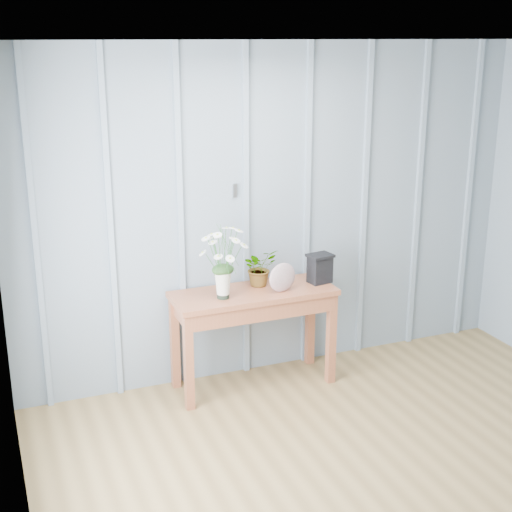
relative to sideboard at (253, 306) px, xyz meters
name	(u,v)px	position (x,y,z in m)	size (l,w,h in m)	color
room_shell	(372,137)	(0.28, -1.08, 1.35)	(4.00, 4.50, 2.50)	gray
sideboard	(253,306)	(0.00, 0.00, 0.00)	(1.20, 0.45, 0.75)	brown
daisy_vase	(223,252)	(-0.25, -0.06, 0.46)	(0.39, 0.29, 0.55)	black
spider_plant	(259,267)	(0.09, 0.10, 0.25)	(0.25, 0.22, 0.28)	#1C3C18
felt_disc_vessel	(282,277)	(0.19, -0.09, 0.22)	(0.22, 0.06, 0.22)	#7D4959
carved_box	(320,268)	(0.53, -0.01, 0.23)	(0.20, 0.17, 0.22)	black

